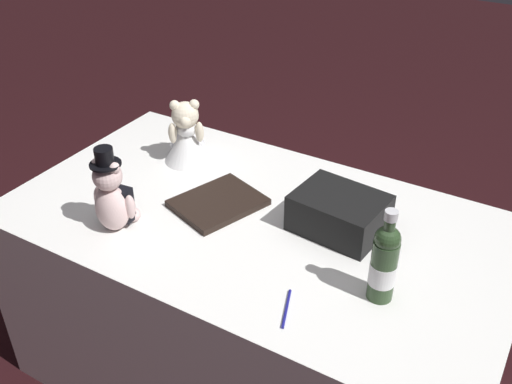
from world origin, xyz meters
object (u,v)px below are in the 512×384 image
object	(u,v)px
teddy_bear_groom	(113,197)
signing_pen	(287,307)
teddy_bear_bride	(186,133)
guestbook	(219,202)
gift_case_black	(339,213)
champagne_bottle	(384,262)

from	to	relation	value
teddy_bear_groom	signing_pen	world-z (taller)	teddy_bear_groom
teddy_bear_bride	guestbook	xyz separation A→B (m)	(0.27, -0.20, -0.09)
teddy_bear_bride	gift_case_black	bearing A→B (deg)	-10.68
signing_pen	teddy_bear_bride	bearing A→B (deg)	143.37
teddy_bear_groom	guestbook	distance (m)	0.35
gift_case_black	champagne_bottle	bearing A→B (deg)	-45.54
teddy_bear_groom	champagne_bottle	xyz separation A→B (m)	(0.82, 0.12, 0.01)
teddy_bear_groom	champagne_bottle	world-z (taller)	teddy_bear_groom
teddy_bear_bride	champagne_bottle	bearing A→B (deg)	-21.53
guestbook	teddy_bear_groom	bearing A→B (deg)	-108.80
champagne_bottle	signing_pen	bearing A→B (deg)	-138.88
teddy_bear_groom	guestbook	world-z (taller)	teddy_bear_groom
champagne_bottle	gift_case_black	xyz separation A→B (m)	(-0.22, 0.22, -0.06)
teddy_bear_bride	guestbook	distance (m)	0.35
teddy_bear_groom	champagne_bottle	distance (m)	0.83
teddy_bear_bride	champagne_bottle	xyz separation A→B (m)	(0.88, -0.35, 0.01)
signing_pen	gift_case_black	bearing A→B (deg)	94.13
signing_pen	gift_case_black	world-z (taller)	gift_case_black
champagne_bottle	teddy_bear_bride	bearing A→B (deg)	158.47
teddy_bear_groom	gift_case_black	world-z (taller)	teddy_bear_groom
teddy_bear_bride	gift_case_black	xyz separation A→B (m)	(0.67, -0.13, -0.04)
teddy_bear_bride	gift_case_black	world-z (taller)	teddy_bear_bride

